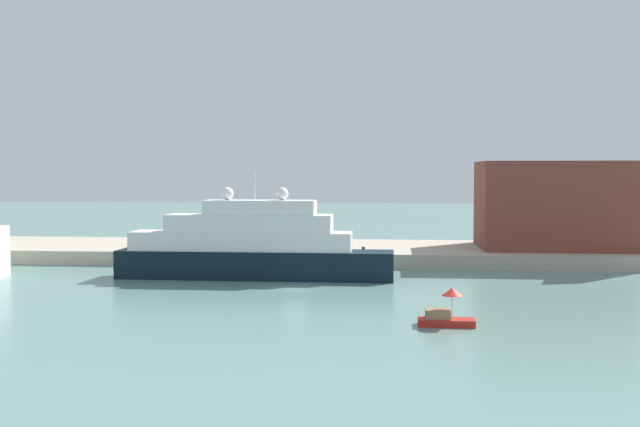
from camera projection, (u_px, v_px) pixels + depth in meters
ground at (294, 289)px, 73.14m from camera, size 400.00×400.00×0.00m
quay_dock at (320, 252)px, 98.73m from camera, size 110.00×19.61×1.72m
large_yacht at (251, 247)px, 80.54m from camera, size 29.43×4.53×11.32m
small_motorboat at (445, 314)px, 55.84m from camera, size 4.15×1.68×2.83m
work_barge at (147, 266)px, 88.67m from camera, size 4.78×1.72×0.65m
harbor_building at (552, 205)px, 95.65m from camera, size 18.06×13.31×10.95m
parked_car at (175, 241)px, 98.48m from camera, size 4.55×1.73×1.38m
person_figure at (202, 241)px, 97.67m from camera, size 0.36×0.36×1.64m
mooring_bollard at (363, 250)px, 89.19m from camera, size 0.39×0.39×0.79m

